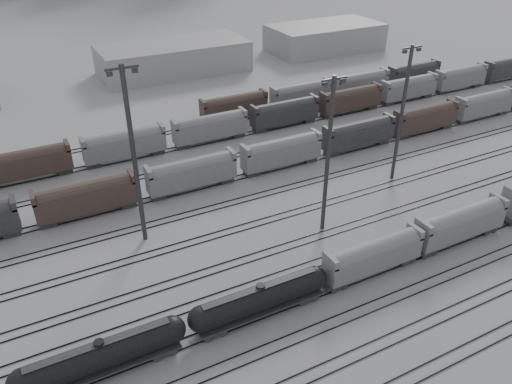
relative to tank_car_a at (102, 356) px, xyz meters
name	(u,v)px	position (x,y,z in m)	size (l,w,h in m)	color
ground	(353,287)	(30.62, -1.00, -2.54)	(900.00, 900.00, 0.00)	#ACABB0
tracks	(283,218)	(30.62, 16.50, -2.46)	(220.00, 71.50, 0.16)	black
tank_car_a	(102,356)	(0.00, 0.00, 0.00)	(17.78, 2.96, 4.39)	#242427
tank_car_b	(261,299)	(18.04, 0.00, -0.01)	(17.69, 2.95, 4.37)	#242427
hopper_car_a	(373,254)	(34.25, 0.00, 0.56)	(14.04, 2.79, 5.02)	#242427
hopper_car_b	(460,222)	(49.45, 0.00, 0.75)	(14.88, 2.96, 5.32)	#242427
light_mast_b	(134,155)	(10.46, 20.99, 10.89)	(4.05, 0.65, 25.31)	#343436
light_mast_c	(328,154)	(34.45, 11.52, 9.71)	(3.69, 0.59, 23.09)	#343436
light_mast_d	(402,112)	(53.75, 18.67, 9.68)	(3.69, 0.59, 23.04)	#343436
bg_string_near	(281,153)	(38.62, 31.00, 0.26)	(151.00, 3.00, 5.60)	gray
bg_string_mid	(285,114)	(48.62, 47.00, 0.26)	(151.00, 3.00, 5.60)	#242427
bg_string_far	(331,90)	(66.12, 55.00, 0.26)	(66.00, 3.00, 5.60)	#46332C
warehouse_mid	(174,58)	(40.62, 94.00, 1.46)	(40.00, 18.00, 8.00)	#9B9B9D
warehouse_right	(325,37)	(90.62, 94.00, 1.46)	(35.00, 18.00, 8.00)	#9B9B9D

